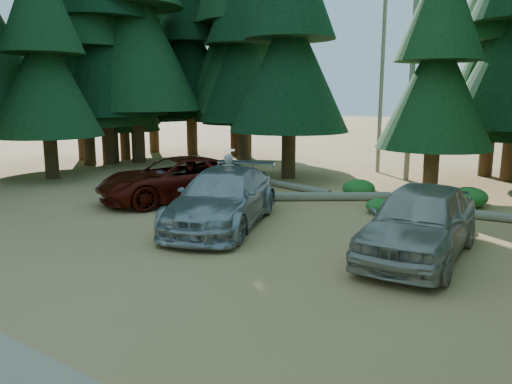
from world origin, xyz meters
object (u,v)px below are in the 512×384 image
Objects in this scene: red_pickup at (177,179)px; log_left at (331,196)px; silver_minivan_right at (420,221)px; silver_minivan_center at (223,198)px; log_mid at (297,187)px; frisbee_player at (229,180)px.

red_pickup is 5.88m from log_left.
red_pickup is 1.11× the size of silver_minivan_right.
silver_minivan_right is (5.85, 0.41, 0.05)m from silver_minivan_center.
silver_minivan_right reaches higher than red_pickup.
silver_minivan_right is 6.83m from log_left.
log_left is at bearing -11.77° from log_mid.
silver_minivan_right is 1.51× the size of log_mid.
silver_minivan_center is 1.10× the size of silver_minivan_right.
silver_minivan_right is (9.59, -1.50, 0.09)m from red_pickup.
red_pickup is at bearing -108.45° from log_mid.
silver_minivan_right is at bearing -16.72° from silver_minivan_center.
silver_minivan_center reaches higher than log_left.
red_pickup is 9.71m from silver_minivan_right.
log_left is (4.82, 3.31, -0.66)m from red_pickup.
red_pickup is at bearing -33.79° from frisbee_player.
red_pickup is at bearing 132.28° from silver_minivan_center.
log_left is (1.83, 3.96, -0.99)m from frisbee_player.
silver_minivan_center is at bearing -3.37° from red_pickup.
frisbee_player is 4.47m from log_left.
silver_minivan_right is at bearing -81.56° from log_left.
silver_minivan_right reaches higher than log_left.
red_pickup reaches higher than log_mid.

